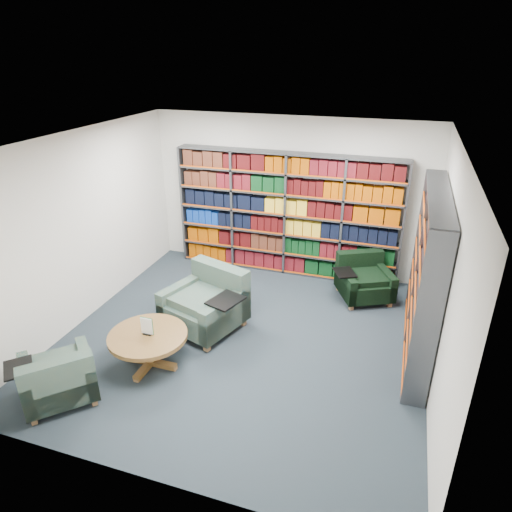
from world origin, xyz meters
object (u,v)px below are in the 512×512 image
(chair_teal_left, at_px, (209,304))
(chair_green_right, at_px, (363,280))
(chair_teal_front, at_px, (59,381))
(coffee_table, at_px, (148,341))

(chair_teal_left, xyz_separation_m, chair_green_right, (2.08, 1.62, -0.07))
(chair_teal_front, distance_m, coffee_table, 1.13)
(chair_teal_left, bearing_deg, chair_green_right, 37.88)
(chair_green_right, relative_size, coffee_table, 1.05)
(chair_teal_front, bearing_deg, chair_green_right, 49.77)
(chair_teal_left, distance_m, chair_green_right, 2.64)
(coffee_table, bearing_deg, chair_teal_left, 72.40)
(chair_teal_front, bearing_deg, chair_teal_left, 63.58)
(chair_teal_left, distance_m, coffee_table, 1.18)
(chair_teal_front, height_order, coffee_table, coffee_table)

